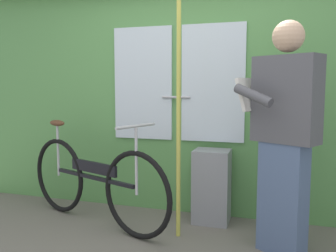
% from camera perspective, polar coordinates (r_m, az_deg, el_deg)
% --- Properties ---
extents(train_door_wall, '(5.01, 0.28, 2.24)m').
position_cam_1_polar(train_door_wall, '(3.50, 4.66, 5.00)').
color(train_door_wall, '#56934C').
rests_on(train_door_wall, ground_plane).
extents(bicycle_near_door, '(1.68, 0.74, 0.94)m').
position_cam_1_polar(bicycle_near_door, '(3.37, -11.73, -8.58)').
color(bicycle_near_door, black).
rests_on(bicycle_near_door, ground_plane).
extents(passenger_reading_newspaper, '(0.63, 0.58, 1.71)m').
position_cam_1_polar(passenger_reading_newspaper, '(2.76, 17.84, -1.08)').
color(passenger_reading_newspaper, slate).
rests_on(passenger_reading_newspaper, ground_plane).
extents(trash_bin_by_wall, '(0.32, 0.28, 0.67)m').
position_cam_1_polar(trash_bin_by_wall, '(3.37, 6.92, -9.41)').
color(trash_bin_by_wall, gray).
rests_on(trash_bin_by_wall, ground_plane).
extents(handrail_pole, '(0.04, 0.04, 2.20)m').
position_cam_1_polar(handrail_pole, '(2.91, 1.68, 3.40)').
color(handrail_pole, '#C6C14C').
rests_on(handrail_pole, ground_plane).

